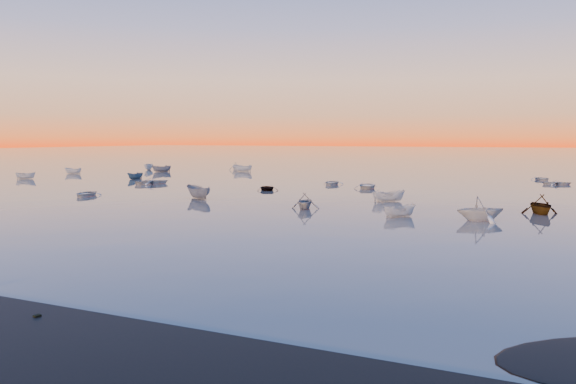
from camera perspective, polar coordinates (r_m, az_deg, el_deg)
The scene contains 5 objects.
ground at distance 120.21m, azimuth 15.75°, elevation 2.19°, with size 600.00×600.00×0.00m, color slate.
mud_lobes at distance 26.31m, azimuth -21.27°, elevation -9.27°, with size 140.00×6.00×0.07m, color black, non-canonical shape.
moored_fleet at distance 74.23m, azimuth 10.12°, elevation 0.37°, with size 124.00×58.00×1.20m, color silver, non-canonical shape.
boat_near_left at distance 67.10m, azimuth -19.89°, elevation -0.41°, with size 3.85×1.60×0.96m, color silver.
boat_near_center at distance 58.75m, azimuth 10.17°, elevation -0.97°, with size 3.49×1.48×1.21m, color silver.
Camera 1 is at (18.42, -18.61, 6.56)m, focal length 35.00 mm.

